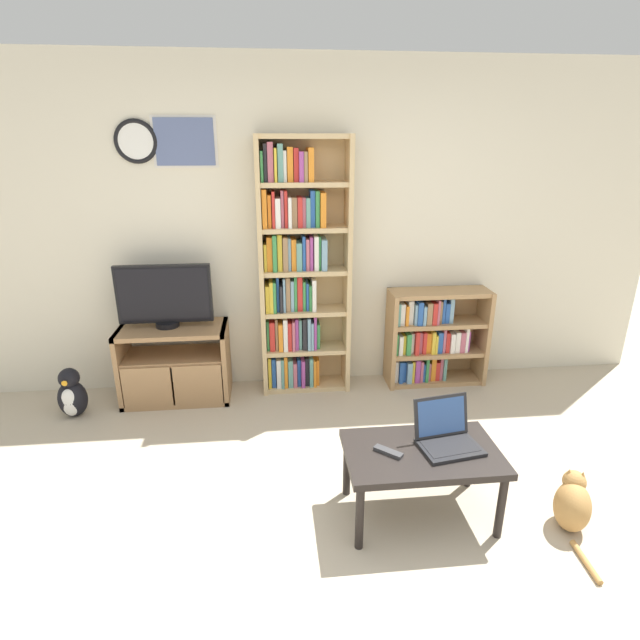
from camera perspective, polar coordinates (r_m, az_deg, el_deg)
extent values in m
plane|color=#BCAD93|center=(2.68, 4.36, -28.25)|extent=(18.00, 18.00, 0.00)
cube|color=beige|center=(4.08, -0.76, 10.12)|extent=(5.81, 0.06, 2.60)
torus|color=black|center=(4.07, -20.30, 18.60)|extent=(0.31, 0.03, 0.31)
cylinder|color=white|center=(4.07, -20.30, 18.60)|extent=(0.26, 0.02, 0.26)
cube|color=silver|center=(4.01, -15.19, 19.06)|extent=(0.47, 0.01, 0.37)
cube|color=slate|center=(4.01, -15.21, 19.05)|extent=(0.43, 0.02, 0.33)
cube|color=#9E754C|center=(4.27, -21.49, -4.82)|extent=(0.04, 0.42, 0.61)
cube|color=#9E754C|center=(4.13, -10.64, -4.60)|extent=(0.04, 0.42, 0.61)
cube|color=#9E754C|center=(4.07, -16.55, -1.05)|extent=(0.84, 0.42, 0.04)
cube|color=#9E754C|center=(4.31, -15.80, -8.23)|extent=(0.84, 0.42, 0.04)
cube|color=#9E754C|center=(4.16, -16.24, -3.97)|extent=(0.77, 0.39, 0.04)
cube|color=#9E754C|center=(4.09, -19.15, -7.28)|extent=(0.37, 0.02, 0.33)
cube|color=#9E754C|center=(4.02, -13.76, -7.22)|extent=(0.37, 0.02, 0.33)
cylinder|color=black|center=(4.09, -17.02, -0.44)|extent=(0.18, 0.18, 0.04)
cube|color=black|center=(4.02, -17.37, 2.88)|extent=(0.72, 0.05, 0.45)
cube|color=black|center=(3.99, -17.44, 2.76)|extent=(0.68, 0.01, 0.42)
cube|color=tan|center=(3.95, -6.71, 5.45)|extent=(0.04, 0.27, 2.04)
cube|color=tan|center=(3.99, 3.14, 5.73)|extent=(0.04, 0.27, 2.04)
cube|color=tan|center=(4.08, -1.89, 6.04)|extent=(0.72, 0.02, 2.04)
cube|color=tan|center=(4.31, -1.61, -7.37)|extent=(0.64, 0.23, 0.04)
cube|color=tan|center=(4.17, -1.66, -3.30)|extent=(0.64, 0.23, 0.04)
cube|color=tan|center=(4.05, -1.70, 1.04)|extent=(0.64, 0.23, 0.04)
cube|color=tan|center=(3.96, -1.75, 5.61)|extent=(0.64, 0.23, 0.04)
cube|color=tan|center=(3.89, -1.81, 10.38)|extent=(0.64, 0.23, 0.04)
cube|color=tan|center=(3.85, -1.86, 15.28)|extent=(0.64, 0.23, 0.04)
cube|color=tan|center=(3.83, -1.92, 20.25)|extent=(0.64, 0.23, 0.04)
cube|color=gold|center=(4.24, -5.75, -5.63)|extent=(0.03, 0.19, 0.27)
cube|color=#2856A8|center=(4.25, -5.30, -5.67)|extent=(0.03, 0.17, 0.26)
cube|color=white|center=(4.25, -4.74, -5.71)|extent=(0.04, 0.20, 0.25)
cube|color=#5B9389|center=(4.24, -4.31, -5.68)|extent=(0.02, 0.21, 0.26)
cube|color=orange|center=(4.24, -3.94, -5.53)|extent=(0.03, 0.20, 0.28)
cube|color=#5B9389|center=(4.25, -3.42, -5.72)|extent=(0.04, 0.20, 0.24)
cube|color=#B75B70|center=(4.26, -2.91, -5.85)|extent=(0.03, 0.20, 0.22)
cube|color=#2856A8|center=(4.26, -2.46, -5.67)|extent=(0.03, 0.17, 0.24)
cube|color=#9E4293|center=(4.25, -2.01, -5.71)|extent=(0.03, 0.21, 0.24)
cube|color=#232328|center=(4.26, -1.56, -5.57)|extent=(0.03, 0.17, 0.25)
cube|color=#5B9389|center=(4.26, -1.09, -5.56)|extent=(0.03, 0.21, 0.26)
cube|color=orange|center=(4.26, -0.69, -5.68)|extent=(0.02, 0.21, 0.24)
cube|color=orange|center=(4.27, -0.34, -5.62)|extent=(0.02, 0.17, 0.23)
cube|color=#388947|center=(4.12, -5.96, -1.53)|extent=(0.02, 0.17, 0.25)
cube|color=red|center=(4.12, -5.49, -1.56)|extent=(0.04, 0.18, 0.25)
cube|color=#93704C|center=(4.12, -4.99, -1.39)|extent=(0.02, 0.18, 0.27)
cube|color=orange|center=(4.12, -4.54, -1.65)|extent=(0.04, 0.20, 0.23)
cube|color=white|center=(4.11, -4.01, -1.38)|extent=(0.03, 0.21, 0.27)
cube|color=red|center=(4.12, -3.52, -1.57)|extent=(0.03, 0.20, 0.24)
cube|color=#B75B70|center=(4.11, -3.09, -1.49)|extent=(0.02, 0.21, 0.25)
cube|color=#9E4293|center=(4.12, -2.71, -1.35)|extent=(0.03, 0.18, 0.26)
cube|color=#5B9389|center=(4.13, -2.31, -1.37)|extent=(0.02, 0.16, 0.25)
cube|color=#232328|center=(4.12, -1.83, -1.29)|extent=(0.03, 0.19, 0.27)
cube|color=#759EB7|center=(4.12, -1.34, -1.26)|extent=(0.03, 0.21, 0.28)
cube|color=#759EB7|center=(4.13, -0.98, -1.51)|extent=(0.02, 0.20, 0.23)
cube|color=#9E4293|center=(4.12, -0.64, -1.15)|extent=(0.02, 0.19, 0.29)
cube|color=#388947|center=(4.15, -0.28, -1.59)|extent=(0.02, 0.17, 0.21)
cube|color=gold|center=(4.01, -6.02, 2.65)|extent=(0.03, 0.20, 0.22)
cube|color=gold|center=(4.00, -5.60, 2.86)|extent=(0.03, 0.21, 0.25)
cube|color=#388947|center=(4.00, -5.22, 2.87)|extent=(0.02, 0.21, 0.25)
cube|color=#2856A8|center=(4.01, -4.86, 3.15)|extent=(0.02, 0.16, 0.28)
cube|color=#232328|center=(4.01, -4.49, 2.68)|extent=(0.02, 0.21, 0.22)
cube|color=#759EB7|center=(4.01, -4.14, 3.09)|extent=(0.02, 0.19, 0.27)
cube|color=#93704C|center=(4.01, -3.71, 3.16)|extent=(0.03, 0.18, 0.28)
cube|color=#759EB7|center=(4.02, -3.23, 2.99)|extent=(0.03, 0.17, 0.25)
cube|color=#388947|center=(4.01, -2.86, 3.22)|extent=(0.02, 0.17, 0.28)
cube|color=red|center=(4.02, -2.37, 3.20)|extent=(0.04, 0.16, 0.28)
cube|color=#388947|center=(4.02, -1.88, 2.97)|extent=(0.02, 0.16, 0.24)
cube|color=#2856A8|center=(4.03, -1.51, 2.88)|extent=(0.02, 0.16, 0.23)
cube|color=#388947|center=(4.03, -1.18, 2.78)|extent=(0.02, 0.18, 0.21)
cube|color=white|center=(4.02, -0.77, 3.09)|extent=(0.03, 0.20, 0.26)
cube|color=gold|center=(3.93, -6.27, 7.25)|extent=(0.02, 0.17, 0.21)
cube|color=orange|center=(3.93, -5.79, 7.65)|extent=(0.04, 0.17, 0.26)
cube|color=#388947|center=(3.92, -5.22, 7.77)|extent=(0.03, 0.20, 0.28)
cube|color=gold|center=(3.92, -4.65, 7.82)|extent=(0.04, 0.18, 0.28)
cube|color=#93704C|center=(3.92, -4.02, 7.68)|extent=(0.04, 0.20, 0.26)
cube|color=#759EB7|center=(3.93, -3.55, 7.64)|extent=(0.02, 0.17, 0.25)
cube|color=orange|center=(3.93, -3.07, 7.60)|extent=(0.04, 0.17, 0.24)
cube|color=#5B9389|center=(3.93, -2.46, 7.41)|extent=(0.04, 0.20, 0.22)
cube|color=#2856A8|center=(3.93, -1.92, 7.79)|extent=(0.02, 0.18, 0.27)
cube|color=#B75B70|center=(3.94, -1.49, 7.64)|extent=(0.03, 0.18, 0.24)
cube|color=#9E4293|center=(3.94, -1.06, 7.76)|extent=(0.02, 0.17, 0.26)
cube|color=white|center=(3.94, -0.58, 7.81)|extent=(0.03, 0.20, 0.27)
cube|color=#388947|center=(3.95, -0.14, 7.79)|extent=(0.02, 0.17, 0.26)
cube|color=#759EB7|center=(3.94, 0.37, 7.63)|extent=(0.04, 0.21, 0.24)
cube|color=orange|center=(3.86, -6.37, 12.60)|extent=(0.04, 0.21, 0.28)
cube|color=orange|center=(3.87, -5.81, 12.33)|extent=(0.03, 0.18, 0.24)
cube|color=red|center=(3.86, -5.37, 12.52)|extent=(0.02, 0.20, 0.27)
cube|color=white|center=(3.87, -4.86, 12.17)|extent=(0.04, 0.20, 0.22)
cube|color=#B75B70|center=(3.87, -4.36, 12.61)|extent=(0.02, 0.17, 0.27)
cube|color=red|center=(3.87, -3.95, 12.59)|extent=(0.02, 0.18, 0.27)
cube|color=white|center=(3.87, -3.52, 12.25)|extent=(0.03, 0.21, 0.22)
cube|color=#93704C|center=(3.88, -2.99, 12.26)|extent=(0.04, 0.17, 0.22)
cube|color=red|center=(3.88, -2.36, 12.27)|extent=(0.04, 0.18, 0.22)
cube|color=#B75B70|center=(3.88, -1.89, 12.27)|extent=(0.02, 0.16, 0.22)
cube|color=#5B9389|center=(3.88, -1.44, 12.26)|extent=(0.03, 0.18, 0.22)
cube|color=#2856A8|center=(3.89, -0.93, 12.67)|extent=(0.03, 0.17, 0.27)
cube|color=#388947|center=(3.88, -0.39, 12.64)|extent=(0.03, 0.19, 0.27)
cube|color=orange|center=(3.88, 0.24, 12.56)|extent=(0.04, 0.21, 0.26)
cube|color=#388947|center=(3.84, -6.67, 17.05)|extent=(0.02, 0.19, 0.22)
cube|color=#232328|center=(3.84, -6.27, 17.43)|extent=(0.02, 0.17, 0.27)
cube|color=#B75B70|center=(3.84, -5.71, 17.53)|extent=(0.04, 0.18, 0.28)
cube|color=gold|center=(3.84, -5.13, 17.25)|extent=(0.02, 0.20, 0.24)
cube|color=#5B9389|center=(3.84, -4.59, 17.48)|extent=(0.04, 0.18, 0.27)
cube|color=white|center=(3.85, -4.07, 17.14)|extent=(0.02, 0.16, 0.22)
cube|color=orange|center=(3.85, -3.49, 17.34)|extent=(0.04, 0.17, 0.24)
cube|color=red|center=(3.85, -2.80, 17.30)|extent=(0.04, 0.16, 0.24)
cube|color=#9E4293|center=(3.84, -2.23, 17.13)|extent=(0.03, 0.21, 0.21)
cube|color=#93704C|center=(3.84, -1.73, 17.13)|extent=(0.03, 0.21, 0.21)
cube|color=orange|center=(3.85, -1.14, 17.34)|extent=(0.04, 0.21, 0.24)
cube|color=tan|center=(4.24, 8.08, -2.19)|extent=(0.04, 0.29, 0.82)
cube|color=tan|center=(4.50, 18.03, -1.70)|extent=(0.04, 0.29, 0.82)
cube|color=tan|center=(4.48, 12.65, -1.30)|extent=(0.84, 0.02, 0.82)
cube|color=tan|center=(4.51, 12.81, -6.59)|extent=(0.76, 0.26, 0.04)
cube|color=tan|center=(4.41, 13.07, -3.53)|extent=(0.76, 0.26, 0.04)
cube|color=tan|center=(4.31, 13.33, -0.32)|extent=(0.76, 0.26, 0.04)
cube|color=tan|center=(4.23, 13.61, 3.01)|extent=(0.76, 0.26, 0.04)
cube|color=white|center=(4.38, 8.42, -5.47)|extent=(0.04, 0.19, 0.19)
cube|color=#2856A8|center=(4.38, 8.96, -5.46)|extent=(0.03, 0.22, 0.20)
cube|color=#2856A8|center=(4.40, 9.34, -5.46)|extent=(0.02, 0.19, 0.18)
cube|color=#759EB7|center=(4.40, 9.85, -5.46)|extent=(0.04, 0.23, 0.19)
cube|color=gold|center=(4.41, 10.28, -5.37)|extent=(0.02, 0.21, 0.19)
cube|color=#9E4293|center=(4.42, 10.74, -5.29)|extent=(0.04, 0.22, 0.21)
cube|color=#B75B70|center=(4.43, 11.19, -5.34)|extent=(0.02, 0.22, 0.19)
cube|color=#2856A8|center=(4.45, 11.46, -5.48)|extent=(0.02, 0.20, 0.16)
cube|color=#388947|center=(4.44, 11.79, -5.18)|extent=(0.02, 0.22, 0.21)
cube|color=#B75B70|center=(4.47, 12.07, -5.41)|extent=(0.02, 0.19, 0.16)
cube|color=orange|center=(4.47, 12.50, -5.11)|extent=(0.04, 0.19, 0.21)
cube|color=red|center=(4.49, 12.95, -5.31)|extent=(0.03, 0.19, 0.17)
cube|color=#B75B70|center=(4.49, 13.38, -5.01)|extent=(0.02, 0.18, 0.21)
cube|color=#5B9389|center=(4.50, 13.73, -5.08)|extent=(0.02, 0.20, 0.20)
cube|color=#388947|center=(4.27, 8.49, -2.37)|extent=(0.02, 0.22, 0.19)
cube|color=white|center=(4.28, 8.90, -2.47)|extent=(0.03, 0.23, 0.17)
cube|color=gold|center=(4.29, 9.31, -2.41)|extent=(0.03, 0.19, 0.17)
cube|color=#388947|center=(4.29, 9.78, -2.32)|extent=(0.04, 0.23, 0.19)
cube|color=white|center=(4.31, 10.20, -2.27)|extent=(0.03, 0.18, 0.18)
cube|color=red|center=(4.31, 10.69, -2.18)|extent=(0.03, 0.23, 0.20)
cube|color=#B75B70|center=(4.33, 11.10, -2.22)|extent=(0.03, 0.18, 0.18)
cube|color=red|center=(4.33, 11.53, -2.19)|extent=(0.03, 0.21, 0.19)
cube|color=orange|center=(4.35, 11.96, -2.22)|extent=(0.04, 0.19, 0.18)
cube|color=gold|center=(4.35, 12.45, -2.12)|extent=(0.03, 0.23, 0.20)
cube|color=gold|center=(4.36, 12.76, -2.31)|extent=(0.02, 0.23, 0.16)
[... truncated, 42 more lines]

